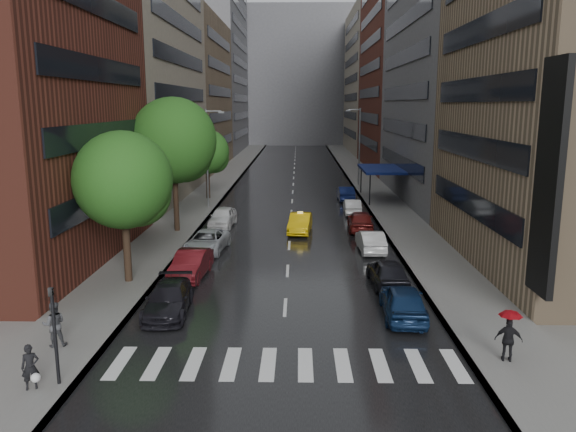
{
  "coord_description": "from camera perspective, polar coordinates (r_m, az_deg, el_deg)",
  "views": [
    {
      "loc": [
        0.61,
        -21.52,
        9.58
      ],
      "look_at": [
        0.0,
        11.4,
        3.0
      ],
      "focal_mm": 35.0,
      "sensor_mm": 36.0,
      "label": 1
    }
  ],
  "objects": [
    {
      "name": "road",
      "position": [
        72.16,
        0.57,
        3.67
      ],
      "size": [
        14.0,
        140.0,
        0.01
      ],
      "primitive_type": "cube",
      "color": "black",
      "rests_on": "ground"
    },
    {
      "name": "sidewalk_left",
      "position": [
        72.79,
        -6.55,
        3.72
      ],
      "size": [
        4.0,
        140.0,
        0.15
      ],
      "primitive_type": "cube",
      "color": "gray",
      "rests_on": "ground"
    },
    {
      "name": "ped_red_umbrella",
      "position": [
        22.72,
        21.56,
        -10.82
      ],
      "size": [
        1.05,
        0.82,
        2.01
      ],
      "color": "black",
      "rests_on": "sidewalk_right"
    },
    {
      "name": "buildings_left",
      "position": [
        82.06,
        -10.29,
        15.6
      ],
      "size": [
        8.0,
        108.0,
        38.0
      ],
      "color": "maroon",
      "rests_on": "ground"
    },
    {
      "name": "street_lamp_left",
      "position": [
        52.4,
        -8.14,
        6.05
      ],
      "size": [
        1.74,
        0.22,
        9.0
      ],
      "color": "gray",
      "rests_on": "sidewalk_left"
    },
    {
      "name": "ped_bag_walker",
      "position": [
        21.28,
        -24.68,
        -13.86
      ],
      "size": [
        0.7,
        0.57,
        1.57
      ],
      "color": "black",
      "rests_on": "sidewalk_left"
    },
    {
      "name": "parked_cars_right",
      "position": [
        39.27,
        8.04,
        -1.8
      ],
      "size": [
        2.12,
        36.48,
        1.59
      ],
      "color": "#0F2449",
      "rests_on": "ground"
    },
    {
      "name": "buildings_right",
      "position": [
        79.72,
        11.86,
        14.99
      ],
      "size": [
        8.05,
        109.1,
        36.0
      ],
      "color": "#937A5B",
      "rests_on": "ground"
    },
    {
      "name": "traffic_light",
      "position": [
        20.8,
        -22.65,
        -10.31
      ],
      "size": [
        0.18,
        0.15,
        3.45
      ],
      "color": "black",
      "rests_on": "sidewalk_left"
    },
    {
      "name": "tree_far",
      "position": [
        57.44,
        -8.22,
        6.47
      ],
      "size": [
        4.46,
        4.46,
        7.11
      ],
      "color": "#382619",
      "rests_on": "ground"
    },
    {
      "name": "awning",
      "position": [
        57.5,
        9.46,
        4.71
      ],
      "size": [
        4.0,
        8.0,
        3.12
      ],
      "color": "navy",
      "rests_on": "sidewalk_right"
    },
    {
      "name": "street_lamp_right",
      "position": [
        67.07,
        7.2,
        7.2
      ],
      "size": [
        1.74,
        0.22,
        9.0
      ],
      "color": "gray",
      "rests_on": "sidewalk_right"
    },
    {
      "name": "ground",
      "position": [
        23.56,
        -0.52,
        -12.68
      ],
      "size": [
        220.0,
        220.0,
        0.0
      ],
      "primitive_type": "plane",
      "color": "gray",
      "rests_on": "ground"
    },
    {
      "name": "crosswalk",
      "position": [
        21.74,
        -0.13,
        -14.8
      ],
      "size": [
        13.15,
        2.8,
        0.01
      ],
      "color": "silver",
      "rests_on": "ground"
    },
    {
      "name": "building_far",
      "position": [
        139.67,
        0.83,
        13.93
      ],
      "size": [
        40.0,
        14.0,
        32.0
      ],
      "primitive_type": "cube",
      "color": "slate",
      "rests_on": "ground"
    },
    {
      "name": "sidewalk_right",
      "position": [
        72.64,
        7.7,
        3.68
      ],
      "size": [
        4.0,
        140.0,
        0.15
      ],
      "primitive_type": "cube",
      "color": "gray",
      "rests_on": "ground"
    },
    {
      "name": "ped_black_umbrella",
      "position": [
        24.22,
        -22.73,
        -9.41
      ],
      "size": [
        1.06,
        0.98,
        2.09
      ],
      "color": "#46474B",
      "rests_on": "sidewalk_left"
    },
    {
      "name": "tree_near",
      "position": [
        30.74,
        -16.41,
        3.5
      ],
      "size": [
        5.18,
        5.18,
        8.26
      ],
      "color": "#382619",
      "rests_on": "ground"
    },
    {
      "name": "taxi",
      "position": [
        42.48,
        1.24,
        -0.72
      ],
      "size": [
        1.98,
        4.58,
        1.46
      ],
      "primitive_type": "imported",
      "rotation": [
        0.0,
        0.0,
        -0.1
      ],
      "color": "gold",
      "rests_on": "ground"
    },
    {
      "name": "tree_mid",
      "position": [
        42.56,
        -11.54,
        7.51
      ],
      "size": [
        6.36,
        6.36,
        10.13
      ],
      "color": "#382619",
      "rests_on": "ground"
    },
    {
      "name": "parked_cars_left",
      "position": [
        35.37,
        -8.77,
        -3.33
      ],
      "size": [
        2.76,
        23.76,
        1.53
      ],
      "color": "black",
      "rests_on": "ground"
    }
  ]
}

